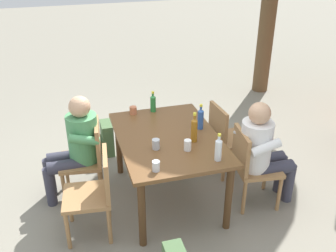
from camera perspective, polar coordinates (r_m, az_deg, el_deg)
ground_plane at (r=4.41m, az=0.00°, el=-10.30°), size 24.00×24.00×0.00m
dining_table at (r=4.03m, az=0.00°, el=-2.73°), size 1.41×1.01×0.77m
chair_near_left at (r=4.28m, az=-11.60°, el=-4.29°), size 0.49×0.49×0.87m
chair_far_right at (r=4.16m, az=11.97°, el=-5.39°), size 0.49×0.49×0.87m
chair_near_right at (r=3.75m, az=-10.64°, el=-9.25°), size 0.49×0.49×0.87m
chair_far_left at (r=4.63m, az=8.53°, el=-1.41°), size 0.46×0.46×0.87m
person_in_white_shirt at (r=4.20m, az=-13.30°, el=-2.48°), size 0.47×0.61×1.18m
person_in_plaid_shirt at (r=4.11m, az=13.61°, el=-3.24°), size 0.47×0.61×1.18m
bottle_green at (r=4.48m, az=-2.22°, el=3.39°), size 0.06×0.06×0.25m
bottle_clear at (r=3.57m, az=7.38°, el=-3.33°), size 0.06×0.06×0.27m
bottle_amber at (r=3.85m, az=3.85°, el=-0.47°), size 0.06×0.06×0.31m
bottle_blue at (r=4.10m, az=4.77°, el=1.13°), size 0.06×0.06×0.28m
cup_white at (r=3.73m, az=2.88°, el=-2.81°), size 0.07×0.07×0.11m
cup_glass at (r=3.43m, az=-1.77°, el=-5.87°), size 0.07×0.07×0.10m
cup_steel at (r=3.75m, az=-1.78°, el=-2.67°), size 0.08×0.08×0.10m
cup_terracotta at (r=4.46m, az=-5.12°, el=2.30°), size 0.08×0.08×0.09m
backpack_by_far_side at (r=5.15m, az=-8.99°, el=-1.85°), size 0.29×0.20×0.43m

